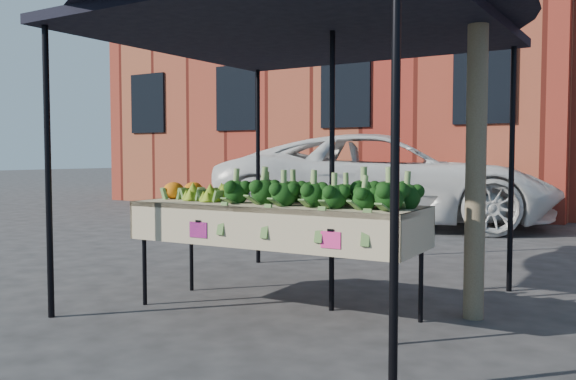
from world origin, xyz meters
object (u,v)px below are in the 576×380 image
at_px(canopy, 300,146).
at_px(street_tree, 478,26).
at_px(table, 275,258).
at_px(vehicle, 386,60).

height_order(canopy, street_tree, street_tree).
distance_m(table, canopy, 1.00).
bearing_deg(street_tree, canopy, -168.09).
bearing_deg(street_tree, table, -153.89).
relative_size(table, canopy, 0.77).
bearing_deg(street_tree, vehicle, 119.24).
bearing_deg(vehicle, table, 174.57).
xyz_separation_m(table, canopy, (0.00, 0.40, 0.92)).
bearing_deg(table, street_tree, 26.11).
height_order(vehicle, street_tree, vehicle).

